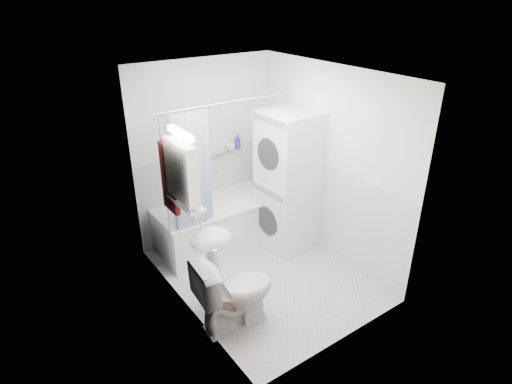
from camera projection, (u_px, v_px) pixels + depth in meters
floor at (263, 274)px, 5.20m from camera, size 2.60×2.60×0.00m
room_walls at (264, 161)px, 4.55m from camera, size 2.60×2.60×2.60m
wainscot at (249, 222)px, 5.15m from camera, size 1.98×2.58×2.58m
door at (215, 251)px, 3.87m from camera, size 0.05×2.00×2.00m
bathtub at (217, 222)px, 5.68m from camera, size 1.58×0.75×0.60m
tub_spout at (215, 170)px, 5.77m from camera, size 0.04×0.12×0.04m
curtain_rod at (225, 103)px, 4.73m from camera, size 1.76×0.02×0.02m
shower_curtain at (189, 175)px, 4.79m from camera, size 0.55×0.02×1.45m
sink at (212, 251)px, 4.40m from camera, size 0.44×0.37×1.04m
medicine_cabinet at (182, 170)px, 4.12m from camera, size 0.13×0.50×0.71m
shelf at (186, 203)px, 4.29m from camera, size 0.18×0.54×0.02m
shower_caddy at (218, 154)px, 5.69m from camera, size 0.22×0.06×0.02m
towel at (169, 177)px, 4.35m from camera, size 0.07×0.31×0.75m
washer_dryer at (288, 182)px, 5.44m from camera, size 0.68×0.67×1.83m
toilet at (235, 292)px, 4.28m from camera, size 0.85×0.53×0.80m
soap_pump at (196, 214)px, 4.60m from camera, size 0.08×0.17×0.08m
shelf_bottle at (193, 204)px, 4.16m from camera, size 0.07×0.18×0.07m
shelf_cup at (180, 193)px, 4.35m from camera, size 0.10×0.09×0.10m
shampoo_a at (230, 145)px, 5.76m from camera, size 0.13×0.17×0.13m
shampoo_b at (238, 146)px, 5.83m from camera, size 0.08×0.21×0.08m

